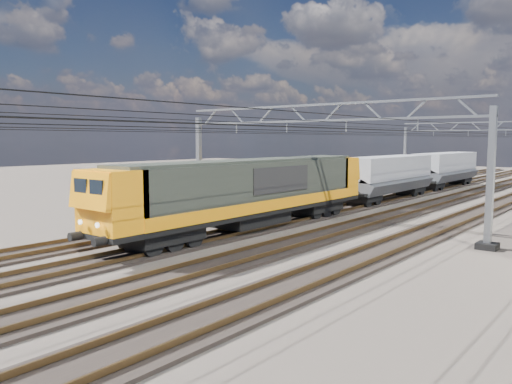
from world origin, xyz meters
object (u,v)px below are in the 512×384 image
Objects in this scene: catenary_gantry_mid at (315,160)px; hopper_wagon_mid at (445,167)px; locomotive at (252,189)px; catenary_gantry_far at (486,150)px; hopper_wagon_lead at (388,174)px.

catenary_gantry_mid reaches higher than hopper_wagon_mid.
catenary_gantry_far is at bearing 87.09° from locomotive.
hopper_wagon_mid is at bearing 94.00° from catenary_gantry_mid.
catenary_gantry_far is 1.53× the size of hopper_wagon_lead.
catenary_gantry_far is at bearing 84.71° from hopper_wagon_lead.
catenary_gantry_mid reaches higher than hopper_wagon_lead.
hopper_wagon_lead is 14.20m from hopper_wagon_mid.
catenary_gantry_far is 0.94× the size of locomotive.
locomotive reaches higher than hopper_wagon_mid.
hopper_wagon_mid is (-0.00, 31.90, -0.09)m from locomotive.
locomotive is at bearing -90.00° from hopper_wagon_mid.
hopper_wagon_lead is (-0.00, 17.70, -0.09)m from locomotive.
hopper_wagon_lead is at bearing -95.29° from catenary_gantry_far.
hopper_wagon_mid is (-2.00, -7.39, -1.67)m from catenary_gantry_far.
hopper_wagon_mid is (-2.00, 28.61, -1.67)m from catenary_gantry_mid.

